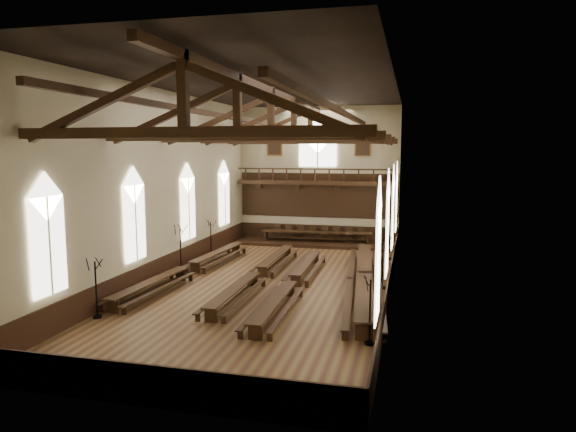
# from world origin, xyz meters

# --- Properties ---
(ground) EXTENTS (26.00, 26.00, 0.00)m
(ground) POSITION_xyz_m (0.00, 0.00, 0.00)
(ground) COLOR brown
(ground) RESTS_ON ground
(room_walls) EXTENTS (26.00, 26.00, 26.00)m
(room_walls) POSITION_xyz_m (0.00, 0.00, 6.46)
(room_walls) COLOR beige
(room_walls) RESTS_ON ground
(wainscot_band) EXTENTS (12.00, 26.00, 1.20)m
(wainscot_band) POSITION_xyz_m (0.00, 0.00, 0.60)
(wainscot_band) COLOR black
(wainscot_band) RESTS_ON ground
(side_windows) EXTENTS (11.85, 19.80, 4.50)m
(side_windows) POSITION_xyz_m (-0.00, -0.00, 3.74)
(side_windows) COLOR white
(side_windows) RESTS_ON room_walls
(end_window) EXTENTS (2.80, 0.12, 3.80)m
(end_window) POSITION_xyz_m (0.00, 12.90, 7.22)
(end_window) COLOR white
(end_window) RESTS_ON room_walls
(minstrels_gallery) EXTENTS (11.80, 1.24, 3.70)m
(minstrels_gallery) POSITION_xyz_m (0.00, 12.66, 3.91)
(minstrels_gallery) COLOR #341C10
(minstrels_gallery) RESTS_ON room_walls
(portraits) EXTENTS (7.75, 0.09, 1.45)m
(portraits) POSITION_xyz_m (0.00, 12.90, 7.10)
(portraits) COLOR brown
(portraits) RESTS_ON room_walls
(roof_trusses) EXTENTS (11.70, 25.70, 2.80)m
(roof_trusses) POSITION_xyz_m (0.00, -0.00, 8.22)
(roof_trusses) COLOR #341C10
(roof_trusses) RESTS_ON room_walls
(refectory_row_a) EXTENTS (1.80, 13.85, 0.68)m
(refectory_row_a) POSITION_xyz_m (-4.82, 0.46, 0.50)
(refectory_row_a) COLOR #341C10
(refectory_row_a) RESTS_ON ground
(refectory_row_b) EXTENTS (1.39, 13.66, 0.67)m
(refectory_row_b) POSITION_xyz_m (-0.84, 0.31, 0.49)
(refectory_row_b) COLOR #341C10
(refectory_row_b) RESTS_ON ground
(refectory_row_c) EXTENTS (1.51, 13.74, 0.68)m
(refectory_row_c) POSITION_xyz_m (1.33, -1.07, 0.49)
(refectory_row_c) COLOR #341C10
(refectory_row_c) RESTS_ON ground
(refectory_row_d) EXTENTS (2.36, 15.21, 0.82)m
(refectory_row_d) POSITION_xyz_m (4.66, 0.36, 0.60)
(refectory_row_d) COLOR #341C10
(refectory_row_d) RESTS_ON ground
(dais) EXTENTS (11.40, 3.07, 0.20)m
(dais) POSITION_xyz_m (0.20, 11.40, 0.10)
(dais) COLOR black
(dais) RESTS_ON ground
(high_table) EXTENTS (8.04, 1.35, 0.75)m
(high_table) POSITION_xyz_m (0.20, 11.40, 0.84)
(high_table) COLOR #341C10
(high_table) RESTS_ON dais
(high_chairs) EXTENTS (6.80, 0.51, 1.10)m
(high_chairs) POSITION_xyz_m (0.20, 12.19, 0.80)
(high_chairs) COLOR #341C10
(high_chairs) RESTS_ON dais
(candelabrum_left_near) EXTENTS (0.76, 0.71, 2.52)m
(candelabrum_left_near) POSITION_xyz_m (-5.55, -6.81, 0.76)
(candelabrum_left_near) COLOR black
(candelabrum_left_near) RESTS_ON ground
(candelabrum_left_mid) EXTENTS (0.78, 0.84, 2.75)m
(candelabrum_left_mid) POSITION_xyz_m (-5.55, 1.08, 0.84)
(candelabrum_left_mid) COLOR black
(candelabrum_left_mid) RESTS_ON ground
(candelabrum_left_far) EXTENTS (0.73, 0.70, 2.41)m
(candelabrum_left_far) POSITION_xyz_m (-5.55, 5.51, 0.73)
(candelabrum_left_far) COLOR black
(candelabrum_left_far) RESTS_ON ground
(candelabrum_right_near) EXTENTS (0.70, 0.76, 2.50)m
(candelabrum_right_near) POSITION_xyz_m (5.55, -7.09, 0.76)
(candelabrum_right_near) COLOR black
(candelabrum_right_near) RESTS_ON ground
(candelabrum_right_mid) EXTENTS (0.74, 0.81, 2.65)m
(candelabrum_right_mid) POSITION_xyz_m (5.55, 0.52, 0.80)
(candelabrum_right_mid) COLOR black
(candelabrum_right_mid) RESTS_ON ground
(candelabrum_right_far) EXTENTS (0.73, 0.72, 2.45)m
(candelabrum_right_far) POSITION_xyz_m (5.55, 7.45, 0.74)
(candelabrum_right_far) COLOR black
(candelabrum_right_far) RESTS_ON ground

